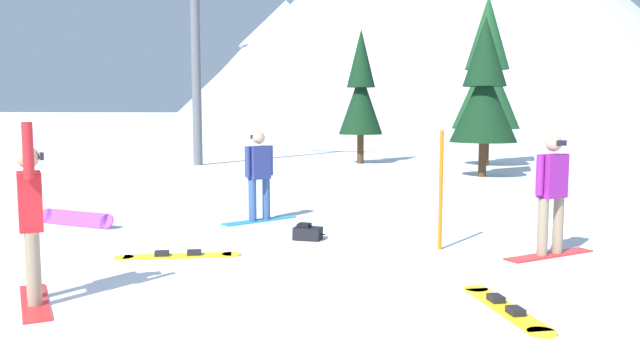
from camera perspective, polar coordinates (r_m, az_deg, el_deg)
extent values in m
plane|color=white|center=(6.64, -6.22, -12.69)|extent=(800.00, 800.00, 0.00)
cube|color=red|center=(7.98, -23.87, -9.84)|extent=(1.25, 1.27, 0.02)
cylinder|color=gray|center=(8.04, -24.04, -6.69)|extent=(0.15, 0.15, 0.80)
cylinder|color=gray|center=(7.72, -23.96, -7.19)|extent=(0.15, 0.15, 0.80)
cube|color=red|center=(7.75, -24.24, -1.72)|extent=(0.45, 0.45, 0.64)
cylinder|color=red|center=(8.01, -24.30, -1.26)|extent=(0.11, 0.11, 0.58)
cylinder|color=red|center=(7.44, -24.37, 2.38)|extent=(0.11, 0.11, 0.60)
sphere|color=tan|center=(7.71, -24.40, 1.82)|extent=(0.24, 0.24, 0.24)
cube|color=black|center=(7.71, -23.36, 1.95)|extent=(0.15, 0.15, 0.08)
cube|color=red|center=(10.17, 19.59, -6.25)|extent=(1.27, 1.36, 0.02)
cylinder|color=gray|center=(10.21, 20.27, -3.75)|extent=(0.15, 0.15, 0.84)
cylinder|color=gray|center=(9.97, 19.07, -3.94)|extent=(0.15, 0.15, 0.84)
cube|color=#8C1E8C|center=(9.99, 19.83, 0.33)|extent=(0.45, 0.46, 0.63)
cylinder|color=#8C1E8C|center=(10.18, 20.80, 0.56)|extent=(0.11, 0.11, 0.58)
cylinder|color=#8C1E8C|center=(9.79, 18.84, 0.42)|extent=(0.11, 0.11, 0.58)
sphere|color=tan|center=(9.95, 19.94, 3.07)|extent=(0.24, 0.24, 0.24)
cube|color=black|center=(9.86, 20.55, 3.08)|extent=(0.14, 0.15, 0.08)
cube|color=#1E8CD8|center=(12.55, -5.35, -3.58)|extent=(1.07, 1.50, 0.02)
cylinder|color=#335184|center=(12.40, -5.98, -1.79)|extent=(0.15, 0.15, 0.80)
cylinder|color=#335184|center=(12.58, -4.77, -1.66)|extent=(0.15, 0.15, 0.80)
cube|color=navy|center=(12.41, -5.40, 1.55)|extent=(0.41, 0.47, 0.63)
cylinder|color=navy|center=(12.27, -6.41, 1.61)|extent=(0.11, 0.11, 0.58)
cylinder|color=navy|center=(12.56, -4.42, 1.73)|extent=(0.11, 0.11, 0.58)
sphere|color=tan|center=(12.38, -5.43, 3.75)|extent=(0.24, 0.24, 0.24)
cube|color=black|center=(12.50, -5.79, 3.81)|extent=(0.12, 0.17, 0.08)
cube|color=yellow|center=(9.74, -12.41, -6.57)|extent=(1.51, 0.94, 0.02)
cylinder|color=yellow|center=(9.71, -7.83, -6.53)|extent=(0.38, 0.38, 0.02)
cylinder|color=yellow|center=(9.84, -16.93, -6.57)|extent=(0.38, 0.38, 0.02)
cube|color=black|center=(9.72, -11.05, -6.29)|extent=(0.24, 0.21, 0.07)
cube|color=black|center=(9.76, -13.78, -6.31)|extent=(0.24, 0.21, 0.07)
cube|color=yellow|center=(7.37, 16.04, -10.85)|extent=(0.99, 1.48, 0.02)
cylinder|color=yellow|center=(6.73, 19.00, -12.61)|extent=(0.39, 0.39, 0.02)
cylinder|color=yellow|center=(8.04, 13.59, -9.36)|extent=(0.39, 0.39, 0.02)
cube|color=black|center=(7.16, 16.88, -10.99)|extent=(0.22, 0.24, 0.07)
cube|color=black|center=(7.56, 15.27, -10.04)|extent=(0.22, 0.24, 0.07)
cube|color=#993FD8|center=(12.84, -20.77, -3.19)|extent=(1.53, 0.34, 0.27)
cylinder|color=#993FD8|center=(12.31, -18.31, -3.50)|extent=(0.31, 0.19, 0.27)
cylinder|color=#993FD8|center=(13.40, -23.02, -2.91)|extent=(0.31, 0.19, 0.27)
cube|color=black|center=(12.71, -19.92, -3.16)|extent=(0.21, 0.15, 0.16)
cube|color=black|center=(13.03, -21.33, -2.99)|extent=(0.21, 0.15, 0.16)
cube|color=black|center=(10.74, -1.09, -4.72)|extent=(0.47, 0.35, 0.21)
cube|color=black|center=(10.73, -1.41, -4.01)|extent=(0.21, 0.24, 0.07)
cylinder|color=black|center=(10.68, 0.16, -4.82)|extent=(0.12, 0.03, 0.02)
cylinder|color=orange|center=(10.03, 10.62, -0.91)|extent=(0.06, 0.06, 1.84)
cylinder|color=#472D19|center=(25.62, 14.34, 2.83)|extent=(0.32, 0.32, 1.42)
cone|color=#194723|center=(25.59, 14.48, 7.80)|extent=(2.55, 2.55, 3.02)
cone|color=#194723|center=(25.74, 14.61, 12.50)|extent=(1.66, 1.66, 2.77)
cylinder|color=#472D19|center=(25.82, 3.59, 2.76)|extent=(0.27, 0.27, 1.17)
cone|color=black|center=(25.77, 3.62, 6.83)|extent=(1.74, 1.74, 2.49)
cone|color=black|center=(25.85, 3.64, 10.69)|extent=(1.13, 1.13, 2.28)
cylinder|color=#472D19|center=(21.33, 14.14, 1.78)|extent=(0.25, 0.25, 1.12)
cone|color=black|center=(21.27, 14.27, 6.47)|extent=(2.12, 2.12, 2.37)
cone|color=black|center=(21.34, 14.39, 10.93)|extent=(1.38, 1.38, 2.18)
cylinder|color=#595B60|center=(25.63, -10.95, 13.11)|extent=(0.36, 0.36, 10.52)
cone|color=#B2B7C6|center=(268.61, -3.00, 10.70)|extent=(85.78, 85.78, 46.08)
cone|color=white|center=(270.03, -3.02, 13.63)|extent=(38.60, 38.60, 18.43)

